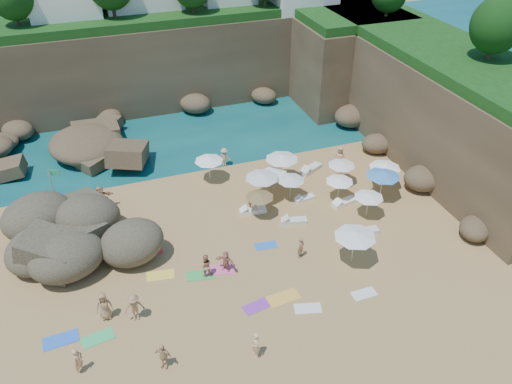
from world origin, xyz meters
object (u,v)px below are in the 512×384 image
object	(u,v)px
parasol_2	(262,176)
person_stand_0	(78,361)
person_stand_2	(224,157)
person_stand_5	(101,198)
person_stand_3	(251,201)
flag_pole	(54,186)
person_stand_6	(256,345)
lounger_0	(253,211)
parasol_1	(274,172)
rock_outcrop	(88,244)
person_stand_1	(205,265)
parasol_0	(209,159)
person_stand_4	(340,157)

from	to	relation	value
parasol_2	person_stand_0	size ratio (longest dim) A/B	1.50
person_stand_2	person_stand_5	bearing A→B (deg)	49.88
person_stand_3	person_stand_5	size ratio (longest dim) A/B	0.83
flag_pole	person_stand_6	distance (m)	18.28
lounger_0	person_stand_3	xyz separation A→B (m)	(-0.05, 0.31, 0.65)
parasol_2	person_stand_6	xyz separation A→B (m)	(-4.96, -12.69, -1.30)
parasol_1	person_stand_5	world-z (taller)	person_stand_5
person_stand_3	person_stand_6	world-z (taller)	person_stand_6
rock_outcrop	flag_pole	distance (m)	4.94
person_stand_2	person_stand_5	size ratio (longest dim) A/B	0.82
flag_pole	parasol_1	xyz separation A→B (m)	(15.07, -2.47, -0.58)
lounger_0	person_stand_3	world-z (taller)	person_stand_3
person_stand_1	person_stand_5	bearing A→B (deg)	-51.74
rock_outcrop	person_stand_6	xyz separation A→B (m)	(7.44, -11.78, 0.81)
parasol_1	person_stand_6	world-z (taller)	parasol_1
parasol_2	lounger_0	distance (m)	2.57
person_stand_1	person_stand_6	size ratio (longest dim) A/B	0.99
parasol_2	person_stand_3	size ratio (longest dim) A/B	1.53
parasol_2	person_stand_2	size ratio (longest dim) A/B	1.53
parasol_0	person_stand_5	size ratio (longest dim) A/B	1.15
parasol_2	person_stand_4	xyz separation A→B (m)	(7.38, 2.13, -1.17)
lounger_0	flag_pole	bearing A→B (deg)	167.91
flag_pole	parasol_0	size ratio (longest dim) A/B	1.65
parasol_0	parasol_1	size ratio (longest dim) A/B	1.10
person_stand_3	person_stand_0	bearing A→B (deg)	155.08
rock_outcrop	person_stand_4	world-z (taller)	person_stand_4
person_stand_2	person_stand_4	size ratio (longest dim) A/B	0.84
rock_outcrop	lounger_0	xyz separation A→B (m)	(11.29, -0.31, 0.15)
person_stand_3	person_stand_5	bearing A→B (deg)	96.32
lounger_0	person_stand_3	distance (m)	0.72
person_stand_1	parasol_2	bearing A→B (deg)	-125.13
parasol_0	person_stand_0	distance (m)	17.91
person_stand_4	person_stand_6	bearing A→B (deg)	-95.44
parasol_1	person_stand_2	xyz separation A→B (m)	(-2.38, 4.78, -0.96)
lounger_0	person_stand_2	distance (m)	6.76
rock_outcrop	person_stand_5	distance (m)	3.99
parasol_0	person_stand_2	size ratio (longest dim) A/B	1.40
flag_pole	person_stand_1	xyz separation A→B (m)	(8.03, -9.43, -1.53)
parasol_2	person_stand_6	bearing A→B (deg)	-111.36
person_stand_0	person_stand_6	distance (m)	8.66
lounger_0	person_stand_1	world-z (taller)	person_stand_1
lounger_0	person_stand_1	size ratio (longest dim) A/B	1.17
flag_pole	lounger_0	distance (m)	13.68
parasol_0	person_stand_3	size ratio (longest dim) A/B	1.39
rock_outcrop	person_stand_5	xyz separation A→B (m)	(1.33, 3.64, 0.96)
parasol_1	person_stand_4	world-z (taller)	parasol_1
rock_outcrop	lounger_0	bearing A→B (deg)	-1.58
parasol_0	person_stand_5	xyz separation A→B (m)	(-8.19, -1.07, -0.96)
person_stand_2	person_stand_3	xyz separation A→B (m)	(0.03, -6.42, 0.00)
person_stand_2	parasol_0	bearing A→B (deg)	79.52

